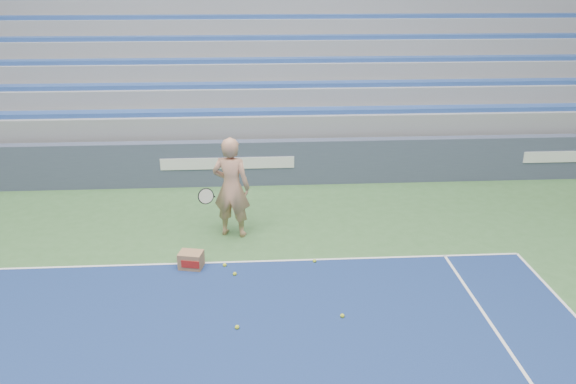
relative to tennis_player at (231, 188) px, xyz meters
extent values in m
cube|color=white|center=(-0.19, -1.16, -0.99)|extent=(10.97, 0.05, 0.00)
cube|color=#3E475F|center=(-0.19, 2.84, -0.46)|extent=(30.00, 0.30, 1.10)
cube|color=white|center=(-0.19, 2.68, -0.41)|extent=(3.20, 0.02, 0.28)
cube|color=gray|center=(-0.19, 7.39, -0.46)|extent=(30.00, 8.50, 1.10)
cube|color=gray|center=(-0.19, 7.39, 0.34)|extent=(30.00, 8.50, 0.50)
cube|color=#2B4E9E|center=(-0.19, 3.51, 0.65)|extent=(29.60, 0.42, 0.11)
cube|color=gray|center=(-0.19, 7.81, 0.84)|extent=(30.00, 7.65, 0.50)
cube|color=#2B4E9E|center=(-0.19, 4.36, 1.15)|extent=(29.60, 0.42, 0.11)
cube|color=gray|center=(-0.19, 8.24, 1.34)|extent=(30.00, 6.80, 0.50)
cube|color=#2B4E9E|center=(-0.19, 5.21, 1.65)|extent=(29.60, 0.42, 0.11)
cube|color=gray|center=(-0.19, 8.66, 1.84)|extent=(30.00, 5.95, 0.50)
cube|color=#2B4E9E|center=(-0.19, 6.06, 2.15)|extent=(29.60, 0.42, 0.11)
cube|color=gray|center=(-0.19, 9.09, 2.34)|extent=(30.00, 5.10, 0.50)
cube|color=#2B4E9E|center=(-0.19, 6.91, 2.65)|extent=(29.60, 0.42, 0.11)
cube|color=gray|center=(-0.19, 9.51, 2.84)|extent=(30.00, 4.25, 0.50)
cube|color=gray|center=(-0.19, 11.94, 2.64)|extent=(31.00, 0.40, 7.30)
imported|color=tan|center=(0.00, 0.00, 0.00)|extent=(0.83, 0.65, 2.01)
cylinder|color=black|center=(-0.35, -0.25, -0.06)|extent=(0.12, 0.27, 0.08)
cylinder|color=beige|center=(-0.45, -0.53, 0.04)|extent=(0.29, 0.16, 0.28)
torus|color=black|center=(-0.45, -0.53, 0.04)|extent=(0.31, 0.18, 0.30)
cube|color=#946B47|center=(-0.70, -1.30, -0.85)|extent=(0.46, 0.38, 0.30)
cube|color=#B21E19|center=(-0.70, -1.46, -0.85)|extent=(0.32, 0.08, 0.14)
sphere|color=#BECE2A|center=(1.50, -1.25, -0.97)|extent=(0.07, 0.07, 0.07)
sphere|color=#BECE2A|center=(1.74, -3.00, -0.97)|extent=(0.07, 0.07, 0.07)
sphere|color=#BECE2A|center=(0.15, -3.19, -0.97)|extent=(0.07, 0.07, 0.07)
sphere|color=#BECE2A|center=(-0.11, -1.31, -0.97)|extent=(0.07, 0.07, 0.07)
sphere|color=#BECE2A|center=(0.08, -1.63, -0.97)|extent=(0.07, 0.07, 0.07)
camera|label=1|loc=(0.48, -10.14, 3.91)|focal=35.00mm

